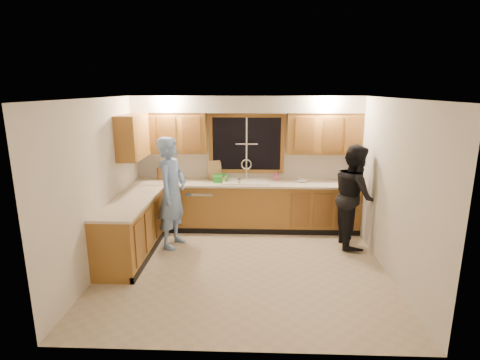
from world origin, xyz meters
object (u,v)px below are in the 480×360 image
(woman, at_px, (354,196))
(soap_bottle, at_px, (276,176))
(dishwasher, at_px, (202,208))
(knife_block, at_px, (161,174))
(dish_crate, at_px, (221,178))
(man, at_px, (172,193))
(stove, at_px, (119,243))
(sink, at_px, (246,185))
(bowl, at_px, (302,181))

(woman, relative_size, soap_bottle, 10.05)
(dishwasher, bearing_deg, soap_bottle, 7.80)
(dishwasher, relative_size, knife_block, 3.87)
(dish_crate, bearing_deg, woman, -16.88)
(man, bearing_deg, dish_crate, -26.17)
(stove, distance_m, man, 1.23)
(stove, relative_size, dish_crate, 3.39)
(dish_crate, bearing_deg, sink, -1.99)
(sink, distance_m, woman, 1.97)
(dish_crate, distance_m, bowl, 1.54)
(woman, distance_m, soap_bottle, 1.55)
(woman, xyz_separation_m, soap_bottle, (-1.27, 0.87, 0.14))
(soap_bottle, bearing_deg, man, -149.98)
(dishwasher, height_order, stove, stove)
(stove, relative_size, knife_block, 4.24)
(stove, xyz_separation_m, man, (0.58, 0.97, 0.49))
(man, bearing_deg, woman, -72.84)
(bowl, bearing_deg, woman, -42.38)
(dishwasher, bearing_deg, dish_crate, 4.87)
(dishwasher, relative_size, dish_crate, 3.09)
(man, relative_size, woman, 1.08)
(dish_crate, bearing_deg, knife_block, 172.33)
(dishwasher, bearing_deg, man, -113.67)
(sink, distance_m, soap_bottle, 0.62)
(woman, height_order, bowl, woman)
(man, xyz_separation_m, woman, (3.06, 0.17, -0.07))
(knife_block, bearing_deg, bowl, -30.82)
(knife_block, distance_m, bowl, 2.72)
(woman, relative_size, bowl, 9.07)
(bowl, bearing_deg, soap_bottle, 162.68)
(bowl, bearing_deg, knife_block, 176.92)
(woman, bearing_deg, sink, 68.71)
(woman, distance_m, bowl, 1.07)
(woman, relative_size, knife_block, 8.20)
(dishwasher, height_order, woman, woman)
(woman, distance_m, knife_block, 3.61)
(sink, bearing_deg, soap_bottle, 17.50)
(knife_block, bearing_deg, stove, -121.82)
(soap_bottle, relative_size, bowl, 0.90)
(dishwasher, distance_m, bowl, 1.98)
(stove, bearing_deg, dish_crate, 54.39)
(man, height_order, knife_block, man)
(dishwasher, height_order, bowl, bowl)
(stove, bearing_deg, sink, 45.39)
(sink, bearing_deg, dishwasher, -179.01)
(knife_block, relative_size, dish_crate, 0.80)
(knife_block, xyz_separation_m, dish_crate, (1.18, -0.16, -0.04))
(stove, xyz_separation_m, bowl, (2.86, 1.85, 0.49))
(soap_bottle, bearing_deg, dishwasher, -172.20)
(woman, height_order, knife_block, woman)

